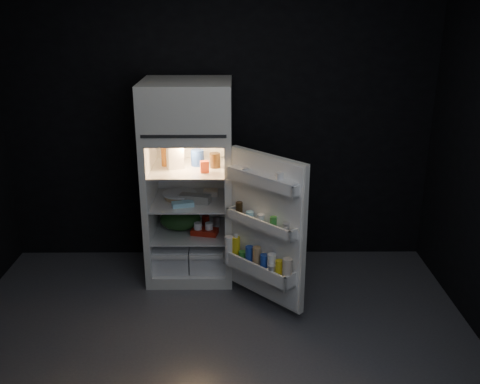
{
  "coord_description": "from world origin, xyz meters",
  "views": [
    {
      "loc": [
        0.17,
        -3.2,
        2.41
      ],
      "look_at": [
        0.2,
        1.0,
        0.9
      ],
      "focal_mm": 40.0,
      "sensor_mm": 36.0,
      "label": 1
    }
  ],
  "objects_px": {
    "milk_jug": "(175,155)",
    "egg_carton": "(195,199)",
    "refrigerator": "(189,174)",
    "fridge_door": "(264,232)",
    "yogurt_tray": "(205,232)"
  },
  "relations": [
    {
      "from": "refrigerator",
      "to": "milk_jug",
      "type": "distance_m",
      "value": 0.23
    },
    {
      "from": "fridge_door",
      "to": "yogurt_tray",
      "type": "relative_size",
      "value": 5.25
    },
    {
      "from": "egg_carton",
      "to": "yogurt_tray",
      "type": "height_order",
      "value": "egg_carton"
    },
    {
      "from": "egg_carton",
      "to": "yogurt_tray",
      "type": "relative_size",
      "value": 1.17
    },
    {
      "from": "milk_jug",
      "to": "yogurt_tray",
      "type": "bearing_deg",
      "value": -38.34
    },
    {
      "from": "egg_carton",
      "to": "yogurt_tray",
      "type": "bearing_deg",
      "value": -0.3
    },
    {
      "from": "fridge_door",
      "to": "milk_jug",
      "type": "xyz_separation_m",
      "value": [
        -0.76,
        0.61,
        0.47
      ]
    },
    {
      "from": "fridge_door",
      "to": "egg_carton",
      "type": "bearing_deg",
      "value": 137.15
    },
    {
      "from": "fridge_door",
      "to": "milk_jug",
      "type": "height_order",
      "value": "fridge_door"
    },
    {
      "from": "milk_jug",
      "to": "egg_carton",
      "type": "height_order",
      "value": "milk_jug"
    },
    {
      "from": "milk_jug",
      "to": "egg_carton",
      "type": "distance_m",
      "value": 0.43
    },
    {
      "from": "fridge_door",
      "to": "yogurt_tray",
      "type": "xyz_separation_m",
      "value": [
        -0.51,
        0.52,
        -0.23
      ]
    },
    {
      "from": "refrigerator",
      "to": "yogurt_tray",
      "type": "xyz_separation_m",
      "value": [
        0.13,
        -0.12,
        -0.5
      ]
    },
    {
      "from": "refrigerator",
      "to": "milk_jug",
      "type": "relative_size",
      "value": 7.42
    },
    {
      "from": "refrigerator",
      "to": "egg_carton",
      "type": "bearing_deg",
      "value": -62.46
    }
  ]
}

